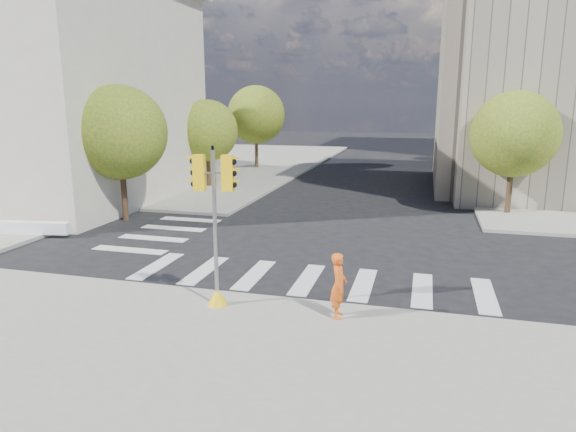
% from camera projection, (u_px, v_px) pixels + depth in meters
% --- Properties ---
extents(ground, '(160.00, 160.00, 0.00)m').
position_uv_depth(ground, '(323.00, 262.00, 18.42)').
color(ground, black).
rests_on(ground, ground).
extents(sidewalk_far_left, '(28.00, 40.00, 0.15)m').
position_uv_depth(sidewalk_far_left, '(167.00, 162.00, 47.97)').
color(sidewalk_far_left, gray).
rests_on(sidewalk_far_left, ground).
extents(classical_building, '(19.00, 15.00, 12.70)m').
position_uv_depth(classical_building, '(11.00, 87.00, 29.62)').
color(classical_building, beige).
rests_on(classical_building, ground).
extents(tree_lw_near, '(4.40, 4.40, 6.41)m').
position_uv_depth(tree_lw_near, '(120.00, 133.00, 23.93)').
color(tree_lw_near, '#382616').
rests_on(tree_lw_near, ground).
extents(tree_lw_mid, '(4.00, 4.00, 5.77)m').
position_uv_depth(tree_lw_mid, '(207.00, 131.00, 33.45)').
color(tree_lw_mid, '#382616').
rests_on(tree_lw_mid, ground).
extents(tree_lw_far, '(4.80, 4.80, 6.95)m').
position_uv_depth(tree_lw_far, '(256.00, 115.00, 42.71)').
color(tree_lw_far, '#382616').
rests_on(tree_lw_far, ground).
extents(tree_re_near, '(4.20, 4.20, 6.16)m').
position_uv_depth(tree_re_near, '(514.00, 134.00, 25.06)').
color(tree_re_near, '#382616').
rests_on(tree_re_near, ground).
extents(tree_re_mid, '(4.60, 4.60, 6.66)m').
position_uv_depth(tree_re_mid, '(488.00, 120.00, 36.30)').
color(tree_re_mid, '#382616').
rests_on(tree_re_mid, ground).
extents(tree_re_far, '(4.00, 4.00, 5.88)m').
position_uv_depth(tree_re_far, '(474.00, 121.00, 47.72)').
color(tree_re_far, '#382616').
rests_on(tree_re_far, ground).
extents(lamp_near, '(0.35, 0.18, 8.11)m').
position_uv_depth(lamp_near, '(514.00, 121.00, 28.59)').
color(lamp_near, black).
rests_on(lamp_near, sidewalk_far_right).
extents(lamp_far, '(0.35, 0.18, 8.11)m').
position_uv_depth(lamp_far, '(487.00, 115.00, 41.78)').
color(lamp_far, black).
rests_on(lamp_far, sidewalk_far_right).
extents(traffic_signal, '(1.08, 0.56, 4.36)m').
position_uv_depth(traffic_signal, '(215.00, 240.00, 13.74)').
color(traffic_signal, yellow).
rests_on(traffic_signal, sidewalk_near).
extents(photographer, '(0.45, 0.65, 1.72)m').
position_uv_depth(photographer, '(339.00, 285.00, 13.16)').
color(photographer, '#EE5B16').
rests_on(photographer, sidewalk_near).
extents(planter_wall, '(5.99, 1.36, 0.50)m').
position_uv_depth(planter_wall, '(2.00, 227.00, 21.87)').
color(planter_wall, white).
rests_on(planter_wall, sidewalk_left_near).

